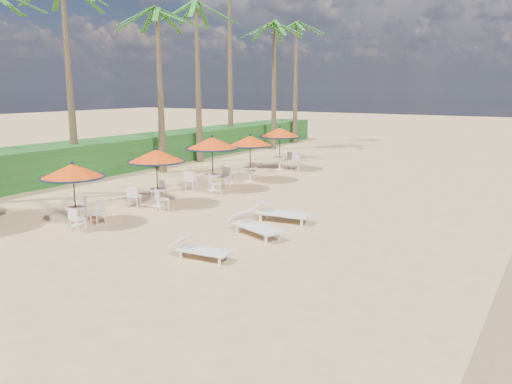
{
  "coord_description": "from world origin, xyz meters",
  "views": [
    {
      "loc": [
        8.75,
        -10.98,
        4.66
      ],
      "look_at": [
        -0.09,
        3.06,
        1.2
      ],
      "focal_mm": 35.0,
      "sensor_mm": 36.0,
      "label": 1
    }
  ],
  "objects_px": {
    "station_0": "(75,179)",
    "station_2": "(212,150)",
    "station_3": "(249,145)",
    "station_1": "(155,163)",
    "lounger_far": "(278,211)",
    "lounger_mid": "(253,225)",
    "station_4": "(281,136)",
    "lounger_near": "(198,248)"
  },
  "relations": [
    {
      "from": "station_2",
      "to": "lounger_near",
      "type": "bearing_deg",
      "value": -55.31
    },
    {
      "from": "station_2",
      "to": "lounger_near",
      "type": "relative_size",
      "value": 1.43
    },
    {
      "from": "station_1",
      "to": "lounger_near",
      "type": "bearing_deg",
      "value": -37.21
    },
    {
      "from": "lounger_mid",
      "to": "lounger_far",
      "type": "bearing_deg",
      "value": 115.13
    },
    {
      "from": "station_4",
      "to": "lounger_near",
      "type": "relative_size",
      "value": 1.41
    },
    {
      "from": "lounger_near",
      "to": "lounger_mid",
      "type": "distance_m",
      "value": 2.74
    },
    {
      "from": "station_1",
      "to": "lounger_mid",
      "type": "height_order",
      "value": "station_1"
    },
    {
      "from": "station_4",
      "to": "station_1",
      "type": "bearing_deg",
      "value": -88.5
    },
    {
      "from": "station_2",
      "to": "lounger_near",
      "type": "height_order",
      "value": "station_2"
    },
    {
      "from": "station_4",
      "to": "lounger_mid",
      "type": "height_order",
      "value": "station_4"
    },
    {
      "from": "station_3",
      "to": "station_0",
      "type": "bearing_deg",
      "value": -92.44
    },
    {
      "from": "station_1",
      "to": "lounger_near",
      "type": "relative_size",
      "value": 1.32
    },
    {
      "from": "station_1",
      "to": "lounger_near",
      "type": "distance_m",
      "value": 6.92
    },
    {
      "from": "station_0",
      "to": "station_2",
      "type": "relative_size",
      "value": 0.87
    },
    {
      "from": "station_0",
      "to": "station_2",
      "type": "bearing_deg",
      "value": 87.9
    },
    {
      "from": "station_4",
      "to": "lounger_far",
      "type": "height_order",
      "value": "station_4"
    },
    {
      "from": "station_0",
      "to": "station_1",
      "type": "bearing_deg",
      "value": 85.62
    },
    {
      "from": "station_0",
      "to": "station_4",
      "type": "relative_size",
      "value": 0.89
    },
    {
      "from": "station_3",
      "to": "station_4",
      "type": "distance_m",
      "value": 4.11
    },
    {
      "from": "station_2",
      "to": "lounger_mid",
      "type": "xyz_separation_m",
      "value": [
        5.48,
        -5.05,
        -1.54
      ]
    },
    {
      "from": "station_0",
      "to": "station_2",
      "type": "xyz_separation_m",
      "value": [
        0.27,
        7.34,
        0.24
      ]
    },
    {
      "from": "station_1",
      "to": "lounger_mid",
      "type": "distance_m",
      "value": 5.8
    },
    {
      "from": "station_2",
      "to": "station_4",
      "type": "bearing_deg",
      "value": 92.22
    },
    {
      "from": "station_2",
      "to": "lounger_far",
      "type": "xyz_separation_m",
      "value": [
        5.29,
        -3.15,
        -1.52
      ]
    },
    {
      "from": "lounger_mid",
      "to": "station_1",
      "type": "bearing_deg",
      "value": -174.35
    },
    {
      "from": "station_3",
      "to": "lounger_mid",
      "type": "height_order",
      "value": "station_3"
    },
    {
      "from": "station_2",
      "to": "lounger_far",
      "type": "bearing_deg",
      "value": -30.79
    },
    {
      "from": "station_0",
      "to": "station_2",
      "type": "height_order",
      "value": "station_2"
    },
    {
      "from": "station_0",
      "to": "lounger_far",
      "type": "relative_size",
      "value": 0.99
    },
    {
      "from": "station_3",
      "to": "lounger_far",
      "type": "bearing_deg",
      "value": -49.58
    },
    {
      "from": "station_0",
      "to": "station_3",
      "type": "relative_size",
      "value": 0.93
    },
    {
      "from": "lounger_far",
      "to": "station_3",
      "type": "bearing_deg",
      "value": 123.29
    },
    {
      "from": "station_1",
      "to": "lounger_far",
      "type": "height_order",
      "value": "station_1"
    },
    {
      "from": "station_1",
      "to": "station_3",
      "type": "xyz_separation_m",
      "value": [
        0.16,
        6.57,
        0.1
      ]
    },
    {
      "from": "station_0",
      "to": "station_3",
      "type": "distance_m",
      "value": 10.21
    },
    {
      "from": "station_2",
      "to": "station_1",
      "type": "bearing_deg",
      "value": -89.86
    },
    {
      "from": "station_3",
      "to": "lounger_far",
      "type": "relative_size",
      "value": 1.07
    },
    {
      "from": "station_1",
      "to": "station_2",
      "type": "bearing_deg",
      "value": 90.14
    },
    {
      "from": "station_4",
      "to": "station_3",
      "type": "bearing_deg",
      "value": -83.9
    },
    {
      "from": "station_3",
      "to": "lounger_near",
      "type": "xyz_separation_m",
      "value": [
        5.23,
        -10.66,
        -1.56
      ]
    },
    {
      "from": "station_0",
      "to": "station_1",
      "type": "height_order",
      "value": "station_1"
    },
    {
      "from": "station_2",
      "to": "lounger_mid",
      "type": "bearing_deg",
      "value": -42.71
    }
  ]
}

